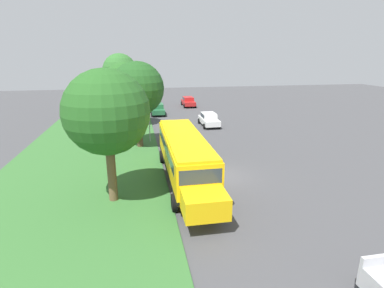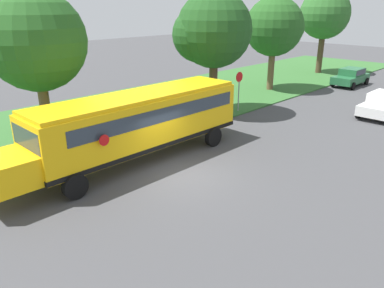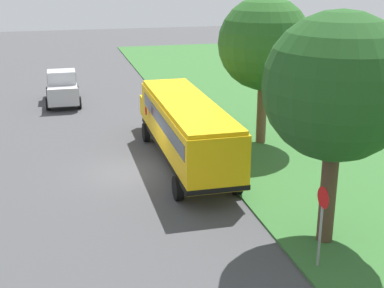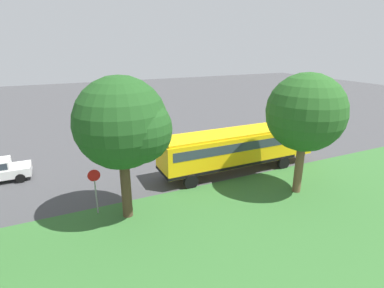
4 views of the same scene
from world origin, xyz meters
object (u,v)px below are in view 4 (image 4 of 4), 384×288
Objects in this scene: oak_tree_beside_bus at (307,113)px; oak_tree_roadside_mid at (126,125)px; pickup_truck at (315,122)px; school_bus at (232,148)px; stop_sign at (95,186)px.

oak_tree_roadside_mid is at bearing 81.05° from oak_tree_beside_bus.
school_bus is at bearing 111.08° from pickup_truck.
pickup_truck is at bearing -68.92° from school_bus.
stop_sign is (-1.88, 10.09, -0.19)m from school_bus.
school_bus reaches higher than stop_sign.
oak_tree_beside_bus is at bearing -156.04° from school_bus.
oak_tree_beside_bus is (-10.11, 11.98, 4.22)m from pickup_truck.
stop_sign is at bearing 100.55° from school_bus.
school_bus is 15.09m from pickup_truck.
oak_tree_beside_bus reaches higher than pickup_truck.
school_bus is 1.61× the size of oak_tree_beside_bus.
oak_tree_beside_bus is at bearing -103.00° from stop_sign.
stop_sign is (-7.30, 24.15, 0.66)m from pickup_truck.
school_bus is 2.30× the size of pickup_truck.
oak_tree_beside_bus is 12.99m from stop_sign.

